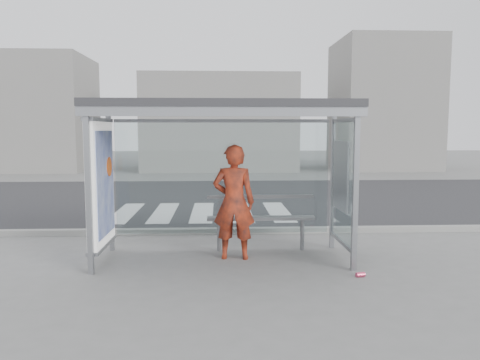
# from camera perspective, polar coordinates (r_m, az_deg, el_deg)

# --- Properties ---
(ground) EXTENTS (80.00, 80.00, 0.00)m
(ground) POSITION_cam_1_polar(r_m,az_deg,el_deg) (7.95, -2.02, -9.66)
(ground) COLOR slate
(ground) RESTS_ON ground
(road) EXTENTS (30.00, 10.00, 0.01)m
(road) POSITION_cam_1_polar(r_m,az_deg,el_deg) (14.80, -2.34, -2.23)
(road) COLOR #252528
(road) RESTS_ON ground
(curb) EXTENTS (30.00, 0.18, 0.12)m
(curb) POSITION_cam_1_polar(r_m,az_deg,el_deg) (9.82, -2.16, -6.21)
(curb) COLOR gray
(curb) RESTS_ON ground
(crosswalk) EXTENTS (4.55, 3.00, 0.00)m
(crosswalk) POSITION_cam_1_polar(r_m,az_deg,el_deg) (12.34, -4.60, -3.94)
(crosswalk) COLOR silver
(crosswalk) RESTS_ON ground
(bus_shelter) EXTENTS (4.25, 1.65, 2.62)m
(bus_shelter) POSITION_cam_1_polar(r_m,az_deg,el_deg) (7.71, -4.85, 4.79)
(bus_shelter) COLOR gray
(bus_shelter) RESTS_ON ground
(building_left) EXTENTS (6.00, 5.00, 6.00)m
(building_left) POSITION_cam_1_polar(r_m,az_deg,el_deg) (27.51, -24.03, 7.39)
(building_left) COLOR gray
(building_left) RESTS_ON ground
(building_center) EXTENTS (8.00, 5.00, 5.00)m
(building_center) POSITION_cam_1_polar(r_m,az_deg,el_deg) (25.65, -2.52, 6.92)
(building_center) COLOR gray
(building_center) RESTS_ON ground
(building_right) EXTENTS (5.00, 5.00, 7.00)m
(building_right) POSITION_cam_1_polar(r_m,az_deg,el_deg) (27.24, 17.00, 8.72)
(building_right) COLOR gray
(building_right) RESTS_ON ground
(person) EXTENTS (0.73, 0.51, 1.92)m
(person) POSITION_cam_1_polar(r_m,az_deg,el_deg) (7.81, -0.76, -2.71)
(person) COLOR orange
(person) RESTS_ON ground
(bench) EXTENTS (1.93, 0.24, 1.00)m
(bench) POSITION_cam_1_polar(r_m,az_deg,el_deg) (8.41, 2.56, -4.66)
(bench) COLOR slate
(bench) RESTS_ON ground
(soda_can) EXTENTS (0.14, 0.10, 0.07)m
(soda_can) POSITION_cam_1_polar(r_m,az_deg,el_deg) (7.25, 14.47, -11.11)
(soda_can) COLOR #F24772
(soda_can) RESTS_ON ground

